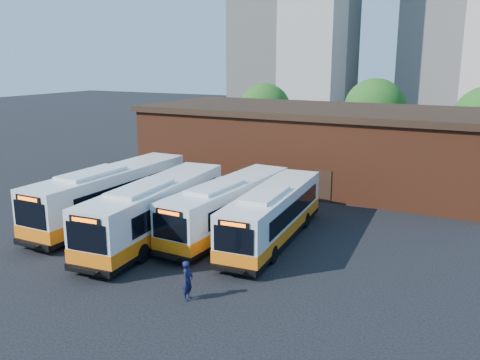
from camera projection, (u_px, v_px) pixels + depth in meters
The scene contains 9 objects.
ground at pixel (185, 259), 26.88m from camera, with size 220.00×220.00×0.00m, color black.
bus_west at pixel (111, 196), 32.89m from camera, with size 2.86×13.35×3.63m.
bus_midwest at pixel (156, 212), 29.64m from camera, with size 3.77×13.17×3.54m.
bus_mideast at pixel (228, 209), 30.75m from camera, with size 3.02×12.19×3.29m.
bus_east at pixel (273, 216), 29.33m from camera, with size 3.32×12.02×3.24m.
transit_worker at pixel (188, 281), 22.18m from camera, with size 0.65×0.43×1.79m, color #121433.
depot_building at pixel (313, 144), 43.42m from camera, with size 28.60×12.60×6.40m.
tree_west at pixel (265, 110), 57.92m from camera, with size 6.00×6.00×7.65m.
tree_mid at pixel (375, 109), 54.21m from camera, with size 6.56×6.56×8.36m.
Camera 1 is at (14.12, -21.03, 10.34)m, focal length 38.00 mm.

